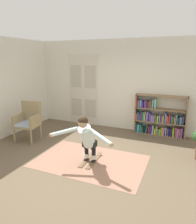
# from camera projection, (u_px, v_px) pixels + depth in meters

# --- Properties ---
(ground_plane) EXTENTS (7.20, 7.20, 0.00)m
(ground_plane) POSITION_uv_depth(u_px,v_px,m) (88.00, 161.00, 4.74)
(ground_plane) COLOR brown
(back_wall) EXTENTS (6.00, 0.10, 2.90)m
(back_wall) POSITION_uv_depth(u_px,v_px,m) (123.00, 85.00, 6.69)
(back_wall) COLOR silver
(back_wall) RESTS_ON ground
(double_door) EXTENTS (1.22, 0.05, 2.45)m
(double_door) POSITION_uv_depth(u_px,v_px,m) (83.00, 90.00, 7.23)
(double_door) COLOR beige
(double_door) RESTS_ON ground
(rug) EXTENTS (2.49, 1.61, 0.01)m
(rug) POSITION_uv_depth(u_px,v_px,m) (90.00, 161.00, 4.74)
(rug) COLOR #9B6E58
(rug) RESTS_ON ground
(bookshelf) EXTENTS (1.52, 0.30, 1.24)m
(bookshelf) POSITION_uv_depth(u_px,v_px,m) (158.00, 119.00, 6.28)
(bookshelf) COLOR #896A4B
(bookshelf) RESTS_ON ground
(wicker_chair) EXTENTS (0.69, 0.69, 1.10)m
(wicker_chair) POSITION_uv_depth(u_px,v_px,m) (28.00, 120.00, 5.90)
(wicker_chair) COLOR #96825A
(wicker_chair) RESTS_ON ground
(skis_pair) EXTENTS (0.29, 0.76, 0.07)m
(skis_pair) POSITION_uv_depth(u_px,v_px,m) (91.00, 160.00, 4.76)
(skis_pair) COLOR brown
(skis_pair) RESTS_ON rug
(person_skier) EXTENTS (1.42, 0.67, 1.09)m
(person_skier) POSITION_uv_depth(u_px,v_px,m) (86.00, 136.00, 4.40)
(person_skier) COLOR white
(person_skier) RESTS_ON skis_pair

